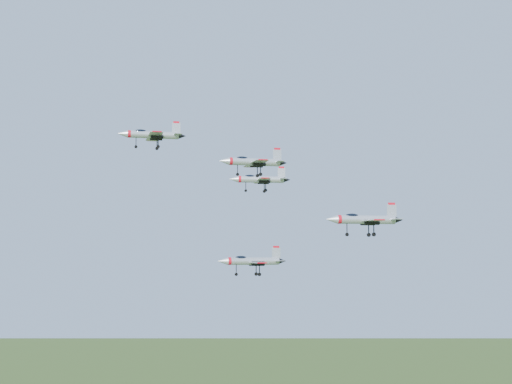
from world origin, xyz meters
name	(u,v)px	position (x,y,z in m)	size (l,w,h in m)	color
jet_lead	(151,135)	(-14.78, 7.32, 137.54)	(12.34, 10.25, 3.30)	#B3B9C0
jet_left_high	(259,179)	(3.31, 0.52, 129.45)	(10.94, 9.22, 2.94)	#B3B9C0
jet_right_high	(252,162)	(-2.75, -13.57, 130.56)	(11.04, 9.15, 2.95)	#B3B9C0
jet_left_low	(251,261)	(3.47, 5.28, 115.01)	(13.00, 10.76, 3.47)	#B3B9C0
jet_right_low	(364,219)	(17.31, -12.05, 121.96)	(13.57, 11.33, 3.63)	#B3B9C0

